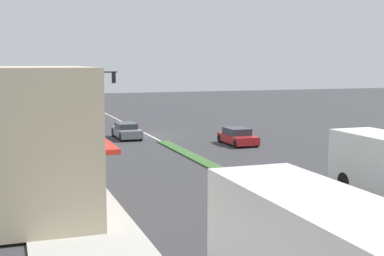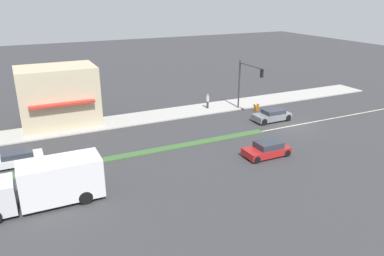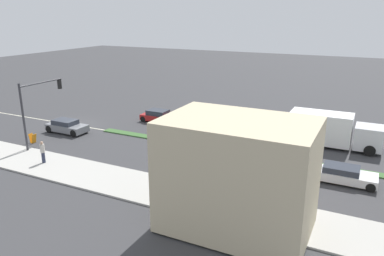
{
  "view_description": "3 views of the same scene",
  "coord_description": "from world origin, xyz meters",
  "px_view_note": "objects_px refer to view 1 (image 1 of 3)",
  "views": [
    {
      "loc": [
        11.51,
        43.5,
        6.21
      ],
      "look_at": [
        0.58,
        12.49,
        2.13
      ],
      "focal_mm": 50.0,
      "sensor_mm": 36.0,
      "label": 1
    },
    {
      "loc": [
        -28.07,
        25.04,
        12.9
      ],
      "look_at": [
        0.45,
        11.31,
        1.38
      ],
      "focal_mm": 35.0,
      "sensor_mm": 36.0,
      "label": 2
    },
    {
      "loc": [
        27.61,
        27.07,
        11.01
      ],
      "look_at": [
        0.86,
        13.81,
        1.83
      ],
      "focal_mm": 35.0,
      "sensor_mm": 36.0,
      "label": 3
    }
  ],
  "objects_px": {
    "hatchback_red": "(238,137)",
    "warning_aframe_sign": "(81,134)",
    "pedestrian": "(45,137)",
    "suv_grey": "(127,131)",
    "van_white": "(270,212)",
    "traffic_signal_main": "(78,92)"
  },
  "relations": [
    {
      "from": "hatchback_red",
      "to": "warning_aframe_sign",
      "type": "bearing_deg",
      "value": -30.94
    },
    {
      "from": "pedestrian",
      "to": "suv_grey",
      "type": "bearing_deg",
      "value": -148.18
    },
    {
      "from": "van_white",
      "to": "hatchback_red",
      "type": "bearing_deg",
      "value": -110.84
    },
    {
      "from": "pedestrian",
      "to": "warning_aframe_sign",
      "type": "distance_m",
      "value": 5.65
    },
    {
      "from": "warning_aframe_sign",
      "to": "van_white",
      "type": "distance_m",
      "value": 25.65
    },
    {
      "from": "pedestrian",
      "to": "warning_aframe_sign",
      "type": "bearing_deg",
      "value": -123.67
    },
    {
      "from": "warning_aframe_sign",
      "to": "suv_grey",
      "type": "relative_size",
      "value": 0.21
    },
    {
      "from": "hatchback_red",
      "to": "suv_grey",
      "type": "relative_size",
      "value": 0.95
    },
    {
      "from": "pedestrian",
      "to": "warning_aframe_sign",
      "type": "relative_size",
      "value": 2.03
    },
    {
      "from": "pedestrian",
      "to": "hatchback_red",
      "type": "relative_size",
      "value": 0.44
    },
    {
      "from": "van_white",
      "to": "hatchback_red",
      "type": "xyz_separation_m",
      "value": [
        -7.2,
        -18.92,
        0.04
      ]
    },
    {
      "from": "suv_grey",
      "to": "van_white",
      "type": "bearing_deg",
      "value": 90.0
    },
    {
      "from": "traffic_signal_main",
      "to": "van_white",
      "type": "relative_size",
      "value": 1.34
    },
    {
      "from": "pedestrian",
      "to": "van_white",
      "type": "distance_m",
      "value": 21.79
    },
    {
      "from": "pedestrian",
      "to": "van_white",
      "type": "height_order",
      "value": "pedestrian"
    },
    {
      "from": "pedestrian",
      "to": "van_white",
      "type": "xyz_separation_m",
      "value": [
        -6.72,
        20.72,
        -0.46
      ]
    },
    {
      "from": "hatchback_red",
      "to": "suv_grey",
      "type": "distance_m",
      "value": 9.36
    },
    {
      "from": "van_white",
      "to": "hatchback_red",
      "type": "height_order",
      "value": "hatchback_red"
    },
    {
      "from": "warning_aframe_sign",
      "to": "suv_grey",
      "type": "distance_m",
      "value": 3.65
    },
    {
      "from": "pedestrian",
      "to": "traffic_signal_main",
      "type": "bearing_deg",
      "value": -129.9
    },
    {
      "from": "van_white",
      "to": "pedestrian",
      "type": "bearing_deg",
      "value": -72.02
    },
    {
      "from": "traffic_signal_main",
      "to": "suv_grey",
      "type": "distance_m",
      "value": 5.18
    }
  ]
}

